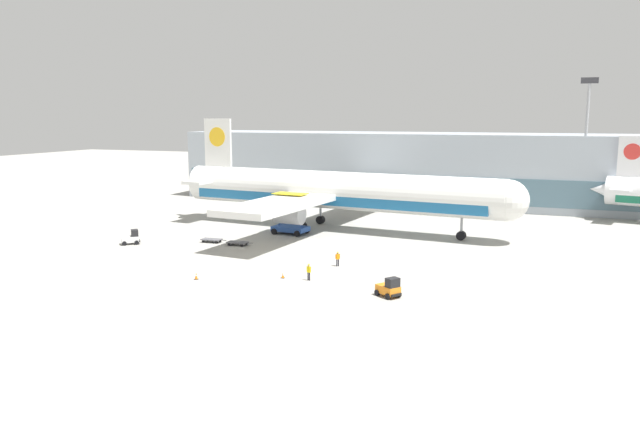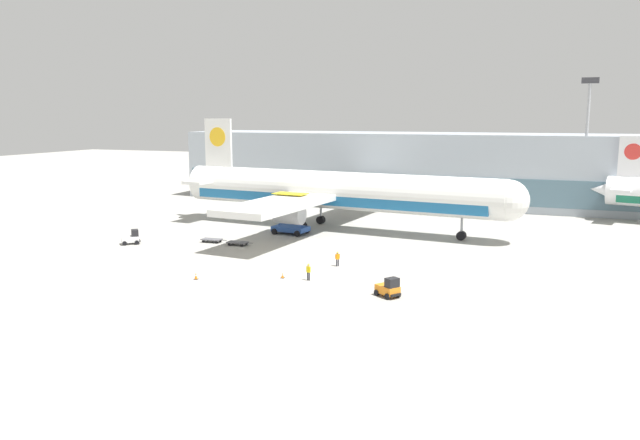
# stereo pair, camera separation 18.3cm
# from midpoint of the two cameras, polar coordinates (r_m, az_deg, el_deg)

# --- Properties ---
(ground_plane) EXTENTS (400.00, 400.00, 0.00)m
(ground_plane) POSITION_cam_midpoint_polar(r_m,az_deg,el_deg) (70.56, -2.49, -4.84)
(ground_plane) COLOR #9E9B93
(terminal_building) EXTENTS (90.00, 18.20, 14.00)m
(terminal_building) POSITION_cam_midpoint_polar(r_m,az_deg,el_deg) (129.34, 7.52, 4.80)
(terminal_building) COLOR #9EA8B2
(terminal_building) RESTS_ON ground_plane
(light_mast) EXTENTS (2.80, 0.50, 23.87)m
(light_mast) POSITION_cam_midpoint_polar(r_m,az_deg,el_deg) (117.40, 23.22, 6.96)
(light_mast) COLOR #9EA0A5
(light_mast) RESTS_ON ground_plane
(airplane_main) EXTENTS (58.03, 48.56, 17.00)m
(airplane_main) POSITION_cam_midpoint_polar(r_m,az_deg,el_deg) (96.80, 1.07, 2.62)
(airplane_main) COLOR white
(airplane_main) RESTS_ON ground_plane
(scissor_lift_loader) EXTENTS (5.47, 3.82, 6.10)m
(scissor_lift_loader) POSITION_cam_midpoint_polar(r_m,az_deg,el_deg) (93.06, -2.64, 0.11)
(scissor_lift_loader) COLOR #284C99
(scissor_lift_loader) RESTS_ON ground_plane
(baggage_tug_foreground) EXTENTS (2.81, 2.60, 2.00)m
(baggage_tug_foreground) POSITION_cam_midpoint_polar(r_m,az_deg,el_deg) (61.52, 6.39, -6.21)
(baggage_tug_foreground) COLOR orange
(baggage_tug_foreground) RESTS_ON ground_plane
(baggage_tug_mid) EXTENTS (2.77, 2.69, 2.00)m
(baggage_tug_mid) POSITION_cam_midpoint_polar(r_m,az_deg,el_deg) (89.63, -16.80, -1.57)
(baggage_tug_mid) COLOR silver
(baggage_tug_mid) RESTS_ON ground_plane
(baggage_dolly_lead) EXTENTS (3.73, 1.60, 0.48)m
(baggage_dolly_lead) POSITION_cam_midpoint_polar(r_m,az_deg,el_deg) (88.35, -9.80, -1.77)
(baggage_dolly_lead) COLOR #56565B
(baggage_dolly_lead) RESTS_ON ground_plane
(baggage_dolly_second) EXTENTS (3.73, 1.60, 0.48)m
(baggage_dolly_second) POSITION_cam_midpoint_polar(r_m,az_deg,el_deg) (85.78, -7.47, -2.05)
(baggage_dolly_second) COLOR #56565B
(baggage_dolly_second) RESTS_ON ground_plane
(ground_crew_near) EXTENTS (0.45, 0.41, 1.75)m
(ground_crew_near) POSITION_cam_midpoint_polar(r_m,az_deg,el_deg) (73.27, 1.68, -3.46)
(ground_crew_near) COLOR black
(ground_crew_near) RESTS_ON ground_plane
(ground_crew_far) EXTENTS (0.55, 0.31, 1.83)m
(ground_crew_far) POSITION_cam_midpoint_polar(r_m,az_deg,el_deg) (67.05, -0.98, -4.64)
(ground_crew_far) COLOR black
(ground_crew_far) RESTS_ON ground_plane
(traffic_cone_near) EXTENTS (0.40, 0.40, 0.75)m
(traffic_cone_near) POSITION_cam_midpoint_polar(r_m,az_deg,el_deg) (68.95, -11.20, -5.05)
(traffic_cone_near) COLOR black
(traffic_cone_near) RESTS_ON ground_plane
(traffic_cone_far) EXTENTS (0.40, 0.40, 0.61)m
(traffic_cone_far) POSITION_cam_midpoint_polar(r_m,az_deg,el_deg) (68.31, -3.37, -5.07)
(traffic_cone_far) COLOR black
(traffic_cone_far) RESTS_ON ground_plane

